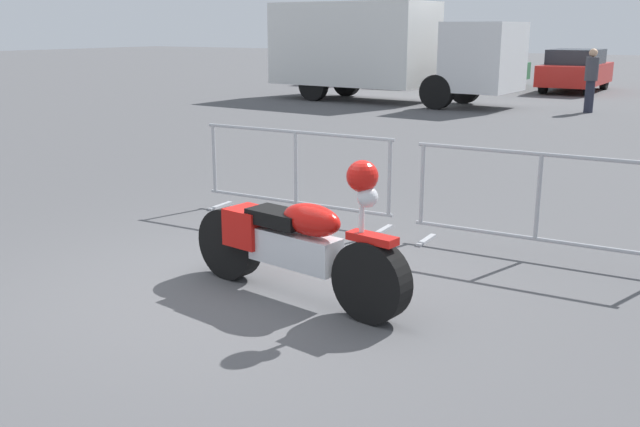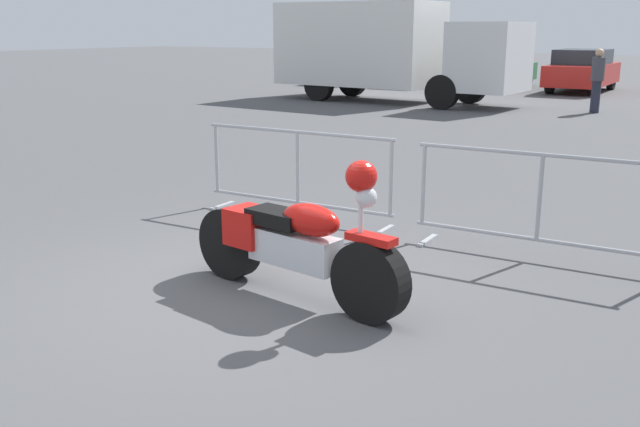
{
  "view_description": "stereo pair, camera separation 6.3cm",
  "coord_description": "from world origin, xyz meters",
  "views": [
    {
      "loc": [
        3.72,
        -4.53,
        2.24
      ],
      "look_at": [
        0.51,
        0.61,
        0.65
      ],
      "focal_mm": 40.0,
      "sensor_mm": 36.0,
      "label": 1
    },
    {
      "loc": [
        3.78,
        -4.5,
        2.24
      ],
      "look_at": [
        0.51,
        0.61,
        0.65
      ],
      "focal_mm": 40.0,
      "sensor_mm": 36.0,
      "label": 2
    }
  ],
  "objects": [
    {
      "name": "box_truck",
      "position": [
        -6.6,
        15.36,
        1.64
      ],
      "size": [
        7.8,
        2.6,
        2.98
      ],
      "rotation": [
        0.0,
        0.0,
        -0.05
      ],
      "color": "white",
      "rests_on": "ground"
    },
    {
      "name": "pedestrian",
      "position": [
        -0.36,
        15.7,
        0.92
      ],
      "size": [
        0.43,
        0.43,
        1.69
      ],
      "rotation": [
        0.0,
        0.0,
        5.94
      ],
      "color": "#262838",
      "rests_on": "ground"
    },
    {
      "name": "parked_car_green",
      "position": [
        -5.22,
        22.27,
        0.69
      ],
      "size": [
        1.67,
        4.02,
        1.36
      ],
      "rotation": [
        0.0,
        0.0,
        1.58
      ],
      "color": "#236B38",
      "rests_on": "ground"
    },
    {
      "name": "ground_plane",
      "position": [
        0.0,
        0.0,
        0.0
      ],
      "size": [
        120.0,
        120.0,
        0.0
      ],
      "primitive_type": "plane",
      "color": "#4C4C4F"
    },
    {
      "name": "crowd_barrier_far",
      "position": [
        1.94,
        2.36,
        0.56
      ],
      "size": [
        2.53,
        0.53,
        1.07
      ],
      "rotation": [
        0.0,
        0.0,
        0.04
      ],
      "color": "#9EA0A5",
      "rests_on": "ground"
    },
    {
      "name": "parked_car_tan",
      "position": [
        -8.22,
        21.87,
        0.69
      ],
      "size": [
        1.68,
        4.05,
        1.37
      ],
      "rotation": [
        0.0,
        0.0,
        1.58
      ],
      "color": "tan",
      "rests_on": "ground"
    },
    {
      "name": "motorcycle",
      "position": [
        0.51,
        0.21,
        0.48
      ],
      "size": [
        2.25,
        0.5,
        1.27
      ],
      "rotation": [
        0.0,
        0.0,
        -0.13
      ],
      "color": "black",
      "rests_on": "ground"
    },
    {
      "name": "crowd_barrier_near",
      "position": [
        -0.92,
        2.36,
        0.56
      ],
      "size": [
        2.53,
        0.53,
        1.07
      ],
      "rotation": [
        0.0,
        0.0,
        0.04
      ],
      "color": "#9EA0A5",
      "rests_on": "ground"
    },
    {
      "name": "parked_car_red",
      "position": [
        -2.22,
        22.18,
        0.75
      ],
      "size": [
        1.82,
        4.39,
        1.48
      ],
      "rotation": [
        0.0,
        0.0,
        1.58
      ],
      "color": "#B21E19",
      "rests_on": "ground"
    },
    {
      "name": "parked_car_maroon",
      "position": [
        -11.22,
        21.74,
        0.73
      ],
      "size": [
        1.77,
        4.27,
        1.44
      ],
      "rotation": [
        0.0,
        0.0,
        1.58
      ],
      "color": "maroon",
      "rests_on": "ground"
    }
  ]
}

